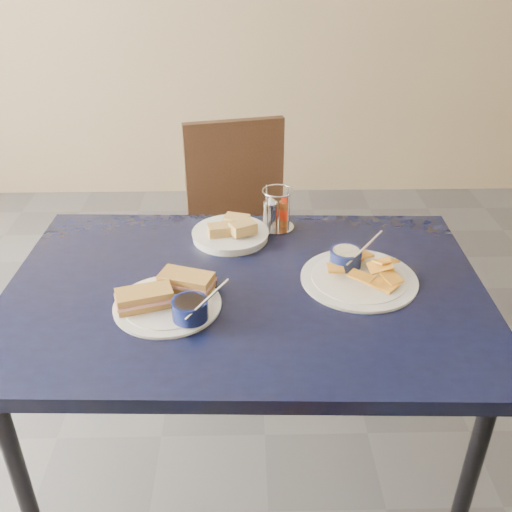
{
  "coord_description": "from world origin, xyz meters",
  "views": [
    {
      "loc": [
        -0.06,
        -1.14,
        1.61
      ],
      "look_at": [
        -0.03,
        0.2,
        0.82
      ],
      "focal_mm": 40.0,
      "sensor_mm": 36.0,
      "label": 1
    }
  ],
  "objects_px": {
    "chair_far": "(244,215)",
    "bread_basket": "(231,233)",
    "sandwich_plate": "(171,298)",
    "condiment_caddy": "(276,212)",
    "plantain_plate": "(356,272)",
    "dining_table": "(246,304)"
  },
  "relations": [
    {
      "from": "dining_table",
      "to": "condiment_caddy",
      "type": "xyz_separation_m",
      "value": [
        0.1,
        0.34,
        0.12
      ]
    },
    {
      "from": "bread_basket",
      "to": "condiment_caddy",
      "type": "height_order",
      "value": "condiment_caddy"
    },
    {
      "from": "sandwich_plate",
      "to": "plantain_plate",
      "type": "height_order",
      "value": "same"
    },
    {
      "from": "chair_far",
      "to": "plantain_plate",
      "type": "relative_size",
      "value": 2.81
    },
    {
      "from": "condiment_caddy",
      "to": "dining_table",
      "type": "bearing_deg",
      "value": -106.36
    },
    {
      "from": "dining_table",
      "to": "chair_far",
      "type": "height_order",
      "value": "chair_far"
    },
    {
      "from": "sandwich_plate",
      "to": "condiment_caddy",
      "type": "height_order",
      "value": "condiment_caddy"
    },
    {
      "from": "sandwich_plate",
      "to": "bread_basket",
      "type": "height_order",
      "value": "sandwich_plate"
    },
    {
      "from": "condiment_caddy",
      "to": "sandwich_plate",
      "type": "bearing_deg",
      "value": -123.91
    },
    {
      "from": "condiment_caddy",
      "to": "chair_far",
      "type": "bearing_deg",
      "value": 100.22
    },
    {
      "from": "chair_far",
      "to": "condiment_caddy",
      "type": "bearing_deg",
      "value": -79.78
    },
    {
      "from": "bread_basket",
      "to": "plantain_plate",
      "type": "bearing_deg",
      "value": -33.55
    },
    {
      "from": "dining_table",
      "to": "bread_basket",
      "type": "distance_m",
      "value": 0.29
    },
    {
      "from": "plantain_plate",
      "to": "condiment_caddy",
      "type": "xyz_separation_m",
      "value": [
        -0.21,
        0.3,
        0.04
      ]
    },
    {
      "from": "plantain_plate",
      "to": "bread_basket",
      "type": "relative_size",
      "value": 1.37
    },
    {
      "from": "dining_table",
      "to": "chair_far",
      "type": "xyz_separation_m",
      "value": [
        -0.0,
        0.91,
        -0.17
      ]
    },
    {
      "from": "sandwich_plate",
      "to": "bread_basket",
      "type": "distance_m",
      "value": 0.39
    },
    {
      "from": "plantain_plate",
      "to": "bread_basket",
      "type": "bearing_deg",
      "value": 146.45
    },
    {
      "from": "chair_far",
      "to": "bread_basket",
      "type": "distance_m",
      "value": 0.68
    },
    {
      "from": "dining_table",
      "to": "sandwich_plate",
      "type": "distance_m",
      "value": 0.23
    },
    {
      "from": "dining_table",
      "to": "sandwich_plate",
      "type": "xyz_separation_m",
      "value": [
        -0.19,
        -0.09,
        0.08
      ]
    },
    {
      "from": "chair_far",
      "to": "sandwich_plate",
      "type": "bearing_deg",
      "value": -100.76
    }
  ]
}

